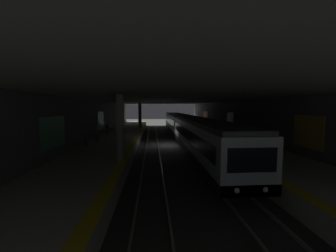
% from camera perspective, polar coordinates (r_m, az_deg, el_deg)
% --- Properties ---
extents(ground_plane, '(120.00, 120.00, 0.00)m').
position_cam_1_polar(ground_plane, '(26.11, 0.52, -5.30)').
color(ground_plane, '#383A38').
extents(track_left, '(60.00, 1.53, 0.16)m').
position_cam_1_polar(track_left, '(26.37, 5.31, -5.04)').
color(track_left, gray).
rests_on(track_left, ground).
extents(track_right, '(60.00, 1.53, 0.16)m').
position_cam_1_polar(track_right, '(26.01, -4.33, -5.17)').
color(track_right, gray).
rests_on(track_right, ground).
extents(platform_left, '(60.00, 5.30, 1.06)m').
position_cam_1_polar(platform_left, '(27.35, 14.36, -3.87)').
color(platform_left, beige).
rests_on(platform_left, ground).
extents(platform_right, '(60.00, 5.30, 1.06)m').
position_cam_1_polar(platform_right, '(26.31, -13.88, -4.21)').
color(platform_right, beige).
rests_on(platform_right, ground).
extents(wall_left, '(60.00, 0.56, 5.60)m').
position_cam_1_polar(wall_left, '(28.18, 20.04, 0.90)').
color(wall_left, slate).
rests_on(wall_left, ground).
extents(wall_right, '(60.00, 0.56, 5.60)m').
position_cam_1_polar(wall_right, '(26.71, -20.12, 0.69)').
color(wall_right, slate).
rests_on(wall_right, ground).
extents(ceiling_slab, '(60.00, 19.40, 0.40)m').
position_cam_1_polar(ceiling_slab, '(25.71, 0.53, 7.52)').
color(ceiling_slab, '#ADAAA3').
rests_on(ceiling_slab, wall_left).
extents(pillar_near, '(0.56, 0.56, 4.55)m').
position_cam_1_polar(pillar_near, '(14.42, -13.06, -0.52)').
color(pillar_near, gray).
rests_on(pillar_near, platform_right).
extents(pillar_far, '(0.56, 0.56, 4.55)m').
position_cam_1_polar(pillar_far, '(36.31, -7.74, 2.85)').
color(pillar_far, gray).
rests_on(pillar_far, platform_right).
extents(metro_train, '(37.75, 2.83, 3.49)m').
position_cam_1_polar(metro_train, '(27.91, 4.72, -0.45)').
color(metro_train, '#B7BCC6').
rests_on(metro_train, track_left).
extents(bench_left_near, '(1.70, 0.47, 0.86)m').
position_cam_1_polar(bench_left_near, '(20.08, 28.02, -4.48)').
color(bench_left_near, '#262628').
rests_on(bench_left_near, platform_left).
extents(bench_left_mid, '(1.70, 0.47, 0.86)m').
position_cam_1_polar(bench_left_mid, '(22.37, 24.34, -3.41)').
color(bench_left_mid, '#262628').
rests_on(bench_left_mid, platform_left).
extents(bench_left_far, '(1.70, 0.47, 0.86)m').
position_cam_1_polar(bench_left_far, '(28.05, 18.16, -1.58)').
color(bench_left_far, '#262628').
rests_on(bench_left_far, platform_left).
extents(bench_right_near, '(1.70, 0.47, 0.86)m').
position_cam_1_polar(bench_right_near, '(24.97, -19.07, -2.40)').
color(bench_right_near, '#262628').
rests_on(bench_right_near, platform_right).
extents(bench_right_mid, '(1.70, 0.47, 0.86)m').
position_cam_1_polar(bench_right_mid, '(29.97, -16.55, -1.13)').
color(bench_right_mid, '#262628').
rests_on(bench_right_mid, platform_right).
extents(bench_right_far, '(1.70, 0.47, 0.86)m').
position_cam_1_polar(bench_right_far, '(33.15, -15.35, -0.52)').
color(bench_right_far, '#262628').
rests_on(bench_right_far, platform_right).
extents(person_waiting_near, '(0.60, 0.22, 1.53)m').
position_cam_1_polar(person_waiting_near, '(24.03, -19.02, -1.97)').
color(person_waiting_near, '#333333').
rests_on(person_waiting_near, platform_right).
extents(person_walking_mid, '(0.60, 0.22, 1.55)m').
position_cam_1_polar(person_walking_mid, '(30.37, -16.30, -0.46)').
color(person_walking_mid, '#393939').
rests_on(person_walking_mid, platform_right).
extents(suitcase_rolling, '(0.42, 0.20, 1.00)m').
position_cam_1_polar(suitcase_rolling, '(21.30, -21.66, -4.20)').
color(suitcase_rolling, navy).
rests_on(suitcase_rolling, platform_right).
extents(backpack_on_floor, '(0.30, 0.20, 0.40)m').
position_cam_1_polar(backpack_on_floor, '(24.71, 19.34, -3.24)').
color(backpack_on_floor, '#1E512D').
rests_on(backpack_on_floor, platform_left).
extents(trash_bin, '(0.44, 0.44, 0.85)m').
position_cam_1_polar(trash_bin, '(19.84, 25.97, -4.80)').
color(trash_bin, '#595B5E').
rests_on(trash_bin, platform_left).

